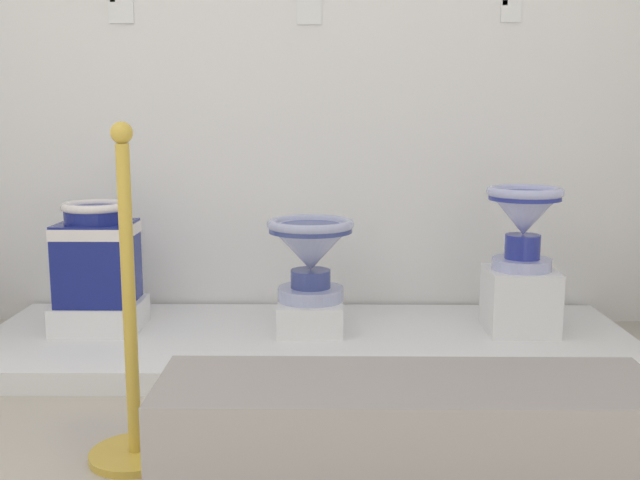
% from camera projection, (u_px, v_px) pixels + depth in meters
% --- Properties ---
extents(wall_back, '(3.63, 0.06, 3.00)m').
position_uv_depth(wall_back, '(310.00, 15.00, 3.55)').
color(wall_back, white).
rests_on(wall_back, ground_plane).
extents(display_platform, '(2.81, 1.02, 0.09)m').
position_uv_depth(display_platform, '(308.00, 344.00, 3.25)').
color(display_platform, white).
rests_on(display_platform, ground_plane).
extents(plinth_block_central_ornate, '(0.37, 0.32, 0.12)m').
position_uv_depth(plinth_block_central_ornate, '(100.00, 315.00, 3.31)').
color(plinth_block_central_ornate, white).
rests_on(plinth_block_central_ornate, display_platform).
extents(antique_toilet_central_ornate, '(0.33, 0.30, 0.45)m').
position_uv_depth(antique_toilet_central_ornate, '(97.00, 251.00, 3.26)').
color(antique_toilet_central_ornate, navy).
rests_on(antique_toilet_central_ornate, plinth_block_central_ornate).
extents(plinth_block_rightmost, '(0.28, 0.34, 0.14)m').
position_uv_depth(plinth_block_rightmost, '(311.00, 315.00, 3.29)').
color(plinth_block_rightmost, white).
rests_on(plinth_block_rightmost, display_platform).
extents(antique_toilet_rightmost, '(0.38, 0.38, 0.36)m').
position_uv_depth(antique_toilet_rightmost, '(311.00, 249.00, 3.24)').
color(antique_toilet_rightmost, '#ACB3D9').
rests_on(antique_toilet_rightmost, plinth_block_rightmost).
extents(plinth_block_broad_patterned, '(0.30, 0.29, 0.28)m').
position_uv_depth(plinth_block_broad_patterned, '(520.00, 300.00, 3.26)').
color(plinth_block_broad_patterned, white).
rests_on(plinth_block_broad_patterned, display_platform).
extents(antique_toilet_broad_patterned, '(0.33, 0.33, 0.36)m').
position_uv_depth(antique_toilet_broad_patterned, '(524.00, 216.00, 3.20)').
color(antique_toilet_broad_patterned, '#B5BAE8').
rests_on(antique_toilet_broad_patterned, plinth_block_broad_patterned).
extents(info_placard_first, '(0.12, 0.01, 0.14)m').
position_uv_depth(info_placard_first, '(121.00, 8.00, 3.52)').
color(info_placard_first, white).
extents(info_placard_second, '(0.12, 0.01, 0.16)m').
position_uv_depth(info_placard_second, '(309.00, 7.00, 3.51)').
color(info_placard_second, white).
extents(info_placard_third, '(0.09, 0.01, 0.11)m').
position_uv_depth(info_placard_third, '(511.00, 10.00, 3.50)').
color(info_placard_third, white).
extents(stanchion_post_near_left, '(0.28, 0.28, 1.02)m').
position_uv_depth(stanchion_post_near_left, '(132.00, 371.00, 2.22)').
color(stanchion_post_near_left, gold).
rests_on(stanchion_post_near_left, ground_plane).
extents(museum_bench, '(1.22, 0.36, 0.40)m').
position_uv_depth(museum_bench, '(407.00, 458.00, 1.83)').
color(museum_bench, gray).
rests_on(museum_bench, ground_plane).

